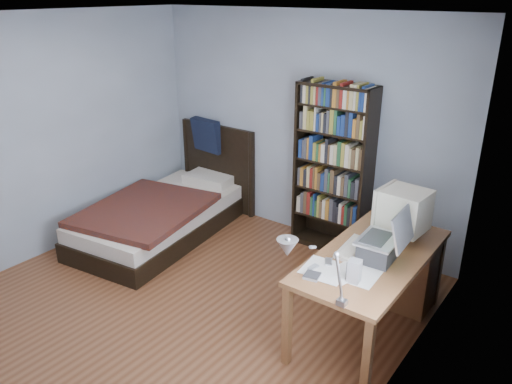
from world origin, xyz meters
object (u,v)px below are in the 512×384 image
Objects in this scene: desk at (391,266)px; keyboard at (353,249)px; soda_can at (374,233)px; speaker at (354,271)px; crt_monitor at (402,210)px; bookshelf at (333,170)px; laptop at (380,247)px; bed at (167,212)px; desk_lamp at (297,254)px.

keyboard reaches higher than desk.
desk is 12.89× the size of soda_can.
crt_monitor is at bearing 82.90° from speaker.
keyboard is 1.43m from bookshelf.
bookshelf is (-1.03, 0.71, -0.06)m from crt_monitor.
laptop is 2.86m from bed.
desk_lamp is 0.28× the size of bed.
keyboard is 3.52× the size of soda_can.
desk is at bearing 98.76° from laptop.
crt_monitor is (0.05, -0.02, 0.56)m from desk.
speaker is at bearing -86.52° from desk.
desk is at bearing 62.44° from soda_can.
desk_lamp is 1.24m from keyboard.
desk_lamp is at bearing -86.17° from keyboard.
bookshelf reaches higher than desk.
desk_lamp is (-0.00, -1.59, 0.83)m from desk.
laptop is at bearing -86.59° from crt_monitor.
keyboard is 0.24× the size of bookshelf.
desk is 3.50× the size of laptop.
bed is (-2.70, -0.12, -0.16)m from desk.
bookshelf is (-0.98, 0.69, 0.50)m from desk.
bed is (-2.60, 0.08, -0.54)m from soda_can.
crt_monitor is at bearing 93.41° from laptop.
desk is 0.87× the size of bookshelf.
desk_lamp is 5.29× the size of soda_can.
desk_lamp is 3.23m from bed.
keyboard is at bearing -108.45° from desk.
bookshelf is at bearing 131.73° from laptop.
speaker reaches higher than soda_can.
laptop is at bearing -7.75° from bed.
desk_lamp is 1.46m from soda_can.
speaker is 2.91m from bed.
speaker reaches higher than desk.
soda_can is at bearing 94.12° from desk_lamp.
bookshelf is (-1.04, 1.58, 0.10)m from speaker.
bookshelf is at bearing 25.36° from bed.
keyboard is 2.49× the size of speaker.
bed is at bearing -154.64° from bookshelf.
desk_lamp is 0.82m from speaker.
bookshelf reaches higher than speaker.
bookshelf is 0.79× the size of bed.
soda_can is (-0.15, -0.18, -0.18)m from crt_monitor.
desk is at bearing -35.05° from bookshelf.
desk_lamp reaches higher than desk.
crt_monitor is 1.26m from bookshelf.
bed is at bearing 172.25° from laptop.
bookshelf is (-1.06, 1.19, 0.06)m from laptop.
soda_can reaches higher than keyboard.
bed reaches higher than speaker.
laptop is 0.36m from soda_can.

